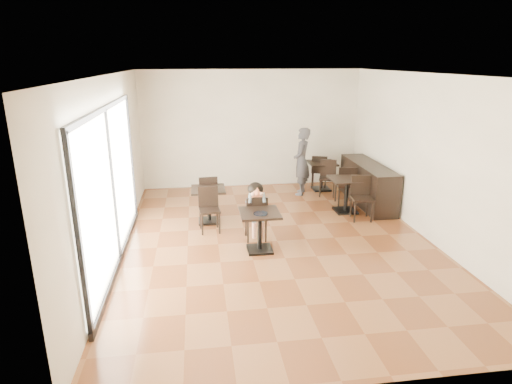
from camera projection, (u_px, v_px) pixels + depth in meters
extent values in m
cube|color=brown|center=(277.00, 241.00, 8.49)|extent=(6.00, 8.00, 0.01)
cube|color=silver|center=(280.00, 74.00, 7.54)|extent=(6.00, 8.00, 0.01)
cube|color=white|center=(251.00, 129.00, 11.79)|extent=(6.00, 0.01, 3.20)
cube|color=white|center=(354.00, 255.00, 4.23)|extent=(6.00, 0.01, 3.20)
cube|color=white|center=(113.00, 168.00, 7.62)|extent=(0.01, 8.00, 3.20)
cube|color=white|center=(428.00, 158.00, 8.41)|extent=(0.01, 8.00, 3.20)
cube|color=white|center=(111.00, 186.00, 7.21)|extent=(0.04, 4.50, 2.60)
cylinder|color=black|center=(261.00, 213.00, 7.75)|extent=(0.26, 0.26, 0.02)
imported|color=#3E3D43|center=(302.00, 161.00, 11.20)|extent=(0.61, 0.75, 1.77)
cube|color=black|center=(368.00, 184.00, 10.58)|extent=(0.60, 2.40, 1.00)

